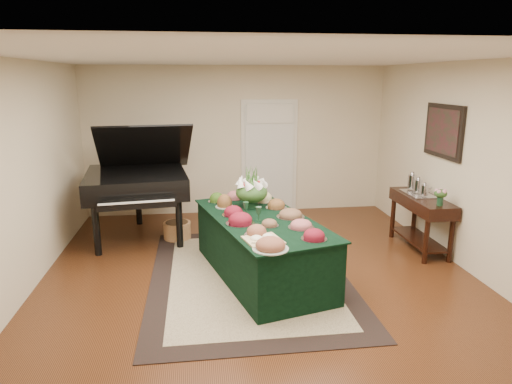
{
  "coord_description": "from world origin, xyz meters",
  "views": [
    {
      "loc": [
        -0.74,
        -5.35,
        2.48
      ],
      "look_at": [
        0.0,
        0.3,
        1.05
      ],
      "focal_mm": 32.0,
      "sensor_mm": 36.0,
      "label": 1
    }
  ],
  "objects": [
    {
      "name": "ground",
      "position": [
        0.0,
        0.0,
        0.0
      ],
      "size": [
        6.0,
        6.0,
        0.0
      ],
      "primitive_type": "plane",
      "color": "black",
      "rests_on": "ground"
    },
    {
      "name": "area_rug",
      "position": [
        -0.13,
        0.03,
        0.01
      ],
      "size": [
        2.47,
        3.46,
        0.01
      ],
      "color": "black",
      "rests_on": "ground"
    },
    {
      "name": "kitchen_doorway",
      "position": [
        0.6,
        2.97,
        1.02
      ],
      "size": [
        1.05,
        0.07,
        2.1
      ],
      "color": "silver",
      "rests_on": "ground"
    },
    {
      "name": "buffet_table",
      "position": [
        0.04,
        0.03,
        0.39
      ],
      "size": [
        1.65,
        2.53,
        0.78
      ],
      "color": "black",
      "rests_on": "ground"
    },
    {
      "name": "food_platters",
      "position": [
        0.02,
        0.07,
        0.83
      ],
      "size": [
        1.24,
        2.46,
        0.14
      ],
      "color": "#B9B9C2",
      "rests_on": "buffet_table"
    },
    {
      "name": "cutting_board",
      "position": [
        -0.07,
        -0.77,
        0.81
      ],
      "size": [
        0.46,
        0.46,
        0.1
      ],
      "color": "tan",
      "rests_on": "buffet_table"
    },
    {
      "name": "green_goblets",
      "position": [
        -0.08,
        0.05,
        0.87
      ],
      "size": [
        0.21,
        0.32,
        0.18
      ],
      "color": "#163821",
      "rests_on": "buffet_table"
    },
    {
      "name": "floral_centerpiece",
      "position": [
        -0.03,
        0.54,
        1.04
      ],
      "size": [
        0.45,
        0.45,
        0.45
      ],
      "color": "#163821",
      "rests_on": "buffet_table"
    },
    {
      "name": "grand_piano",
      "position": [
        -1.68,
        1.73,
        0.92
      ],
      "size": [
        1.75,
        1.95,
        1.82
      ],
      "color": "black",
      "rests_on": "ground"
    },
    {
      "name": "wicker_basket",
      "position": [
        -1.09,
        1.6,
        0.13
      ],
      "size": [
        0.43,
        0.43,
        0.27
      ],
      "primitive_type": "cylinder",
      "color": "#A87243",
      "rests_on": "ground"
    },
    {
      "name": "mahogany_sideboard",
      "position": [
        2.49,
        0.68,
        0.62
      ],
      "size": [
        0.45,
        1.28,
        0.8
      ],
      "color": "black",
      "rests_on": "ground"
    },
    {
      "name": "tea_service",
      "position": [
        2.5,
        0.86,
        0.92
      ],
      "size": [
        0.34,
        0.58,
        0.3
      ],
      "color": "#B9B9C2",
      "rests_on": "mahogany_sideboard"
    },
    {
      "name": "pink_bouquet",
      "position": [
        2.5,
        0.21,
        0.96
      ],
      "size": [
        0.19,
        0.19,
        0.24
      ],
      "color": "#163821",
      "rests_on": "mahogany_sideboard"
    },
    {
      "name": "wall_painting",
      "position": [
        2.72,
        0.68,
        1.75
      ],
      "size": [
        0.05,
        0.95,
        0.75
      ],
      "color": "black",
      "rests_on": "ground"
    }
  ]
}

